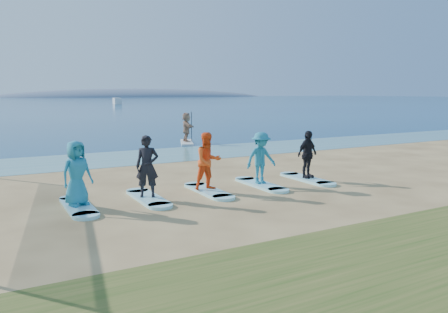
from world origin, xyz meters
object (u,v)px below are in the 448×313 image
surfboard_2 (208,191)px  student_2 (208,161)px  student_1 (147,166)px  paddleboarder (186,127)px  boat_offshore_b (117,104)px  surfboard_0 (78,207)px  student_4 (307,154)px  paddleboard (187,142)px  student_3 (261,158)px  student_0 (77,173)px  surfboard_1 (148,198)px  surfboard_4 (307,179)px  surfboard_3 (261,185)px

surfboard_2 → student_2: size_ratio=1.19×
student_1 → surfboard_2: 2.26m
paddleboarder → boat_offshore_b: size_ratio=0.31×
surfboard_0 → student_4: bearing=0.0°
surfboard_2 → student_4: size_ratio=1.26×
paddleboard → student_3: bearing=-81.1°
student_0 → student_4: 8.14m
surfboard_0 → surfboard_2: 4.07m
boat_offshore_b → surfboard_1: 110.66m
student_0 → paddleboard: bearing=34.0°
paddleboard → surfboard_0: 15.73m
boat_offshore_b → surfboard_4: 109.27m
surfboard_3 → student_3: 0.93m
student_0 → surfboard_2: size_ratio=0.82×
paddleboarder → surfboard_0: bearing=154.3°
paddleboarder → student_1: paddleboarder is taller
surfboard_0 → student_2: bearing=0.0°
boat_offshore_b → surfboard_2: (-26.11, -107.02, 0.04)m
paddleboard → student_1: (-7.00, -12.87, 0.96)m
surfboard_0 → student_2: student_2 is taller
paddleboard → boat_offshore_b: (21.14, 94.15, -0.06)m
paddleboard → surfboard_2: paddleboard is taller
student_1 → student_3: 4.07m
surfboard_2 → boat_offshore_b: bearing=76.3°
student_0 → student_1: student_1 is taller
surfboard_3 → surfboard_2: bearing=180.0°
student_3 → student_4: student_3 is taller
surfboard_2 → paddleboarder: bearing=68.9°
paddleboard → surfboard_1: 14.65m
paddleboarder → student_3: (-2.93, -12.87, -0.06)m
paddleboarder → student_1: (-7.00, -12.87, -0.02)m
student_1 → surfboard_2: size_ratio=0.84×
paddleboard → student_4: student_4 is taller
student_3 → student_1: bearing=179.4°
paddleboard → student_1: size_ratio=1.61×
student_1 → student_3: bearing=24.5°
student_2 → surfboard_4: student_2 is taller
surfboard_0 → student_3: 6.17m
paddleboard → paddleboarder: paddleboarder is taller
paddleboarder → surfboard_3: paddleboarder is taller
student_4 → paddleboarder: bearing=72.7°
paddleboarder → surfboard_4: bearing=-174.6°
student_0 → surfboard_4: 8.19m
student_3 → surfboard_4: bearing=-0.6°
paddleboarder → surfboard_1: 14.69m
student_3 → student_4: bearing=-0.6°
surfboard_0 → student_4: 8.19m
surfboard_4 → paddleboarder: bearing=86.0°
surfboard_1 → student_1: (0.00, 0.00, 0.97)m
surfboard_1 → surfboard_2: 2.03m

